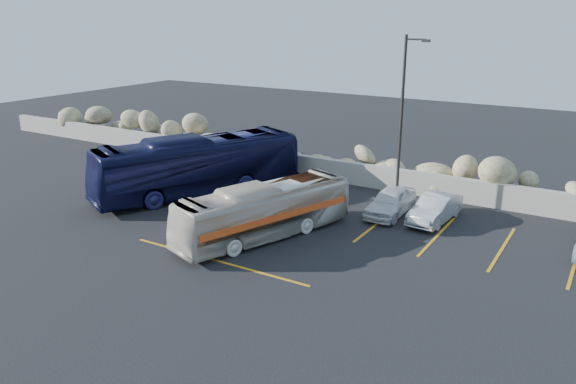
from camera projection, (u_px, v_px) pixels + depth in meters
The scene contains 9 objects.
ground at pixel (236, 269), 20.38m from camera, with size 90.00×90.00×0.00m, color black.
seawall at pixel (369, 176), 29.97m from camera, with size 60.00×0.40×1.20m, color gray.
riprap_pile at pixel (378, 158), 30.73m from camera, with size 54.00×2.80×2.60m, color #8A7B5A, non-canonical shape.
parking_lines at pixel (411, 244), 22.61m from camera, with size 18.16×9.36×0.01m.
lamppost at pixel (402, 119), 25.55m from camera, with size 1.14×0.18×8.00m.
vintage_bus at pixel (264, 211), 23.02m from camera, with size 1.88×8.05×2.24m, color beige.
tour_coach at pixel (198, 165), 28.53m from camera, with size 2.52×10.77×3.00m, color #101237.
car_a at pixel (391, 202), 25.74m from camera, with size 1.47×3.66×1.25m, color silver.
car_b at pixel (435, 209), 24.91m from camera, with size 1.26×3.62×1.19m, color #B8B8BD.
Camera 1 is at (11.30, -14.88, 8.82)m, focal length 35.00 mm.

